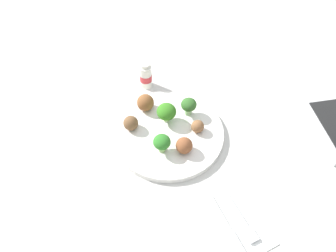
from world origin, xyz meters
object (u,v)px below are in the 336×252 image
at_px(broccoli_floret_far_rim, 189,105).
at_px(yogurt_bottle, 146,76).
at_px(napkin, 231,221).
at_px(meatball_mid_left, 184,145).
at_px(meatball_near_rim, 131,123).
at_px(meatball_center, 198,126).
at_px(plate, 168,133).
at_px(meatball_far_rim, 145,103).
at_px(fork, 241,219).
at_px(broccoli_floret_center, 162,142).
at_px(knife, 226,227).
at_px(broccoli_floret_mid_right, 166,112).

xyz_separation_m(broccoli_floret_far_rim, yogurt_bottle, (-0.16, -0.06, -0.01)).
relative_size(broccoli_floret_far_rim, napkin, 0.30).
bearing_deg(meatball_mid_left, meatball_near_rim, -141.82).
relative_size(broccoli_floret_far_rim, meatball_center, 1.54).
bearing_deg(plate, napkin, 6.38).
xyz_separation_m(meatball_center, napkin, (0.24, -0.04, -0.03)).
relative_size(plate, meatball_far_rim, 6.25).
bearing_deg(fork, napkin, -110.85).
relative_size(broccoli_floret_center, meatball_far_rim, 1.11).
bearing_deg(broccoli_floret_far_rim, broccoli_floret_center, -53.76).
bearing_deg(yogurt_bottle, plate, -4.71).
bearing_deg(yogurt_bottle, knife, -0.51).
bearing_deg(knife, meatball_center, 167.02).
bearing_deg(fork, broccoli_floret_far_rim, 175.45).
bearing_deg(meatball_mid_left, fork, 10.35).
bearing_deg(napkin, broccoli_floret_mid_right, -176.33).
xyz_separation_m(broccoli_floret_mid_right, meatball_center, (0.06, 0.06, -0.02)).
xyz_separation_m(meatball_mid_left, meatball_center, (-0.04, 0.06, -0.00)).
bearing_deg(plate, broccoli_floret_center, -37.57).
distance_m(broccoli_floret_center, meatball_mid_left, 0.05).
distance_m(broccoli_floret_center, meatball_center, 0.11).
bearing_deg(broccoli_floret_mid_right, meatball_mid_left, 0.25).
relative_size(knife, yogurt_bottle, 1.83).
relative_size(meatball_far_rim, napkin, 0.26).
height_order(broccoli_floret_center, meatball_center, broccoli_floret_center).
bearing_deg(meatball_far_rim, meatball_near_rim, -51.12).
bearing_deg(meatball_center, napkin, -9.20).
bearing_deg(knife, yogurt_bottle, 179.49).
bearing_deg(fork, broccoli_floret_mid_right, -173.02).
xyz_separation_m(napkin, fork, (0.01, 0.02, 0.00)).
distance_m(broccoli_floret_far_rim, meatball_center, 0.06).
distance_m(napkin, yogurt_bottle, 0.45).
distance_m(plate, broccoli_floret_center, 0.07).
xyz_separation_m(plate, broccoli_floret_mid_right, (-0.03, 0.01, 0.04)).
height_order(meatball_mid_left, meatball_far_rim, meatball_far_rim).
xyz_separation_m(meatball_far_rim, knife, (0.37, 0.03, -0.03)).
xyz_separation_m(plate, meatball_mid_left, (0.07, 0.01, 0.03)).
distance_m(fork, knife, 0.04).
distance_m(meatball_center, yogurt_bottle, 0.22).
height_order(broccoli_floret_center, meatball_mid_left, broccoli_floret_center).
height_order(meatball_center, fork, meatball_center).
xyz_separation_m(meatball_center, knife, (0.24, -0.06, -0.02)).
distance_m(plate, broccoli_floret_far_rim, 0.09).
distance_m(napkin, fork, 0.02).
xyz_separation_m(broccoli_floret_center, napkin, (0.22, 0.07, -0.04)).
relative_size(broccoli_floret_far_rim, knife, 0.35).
relative_size(broccoli_floret_far_rim, yogurt_bottle, 0.63).
bearing_deg(napkin, plate, -173.62).
distance_m(meatball_mid_left, yogurt_bottle, 0.26).
distance_m(meatball_near_rim, knife, 0.33).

